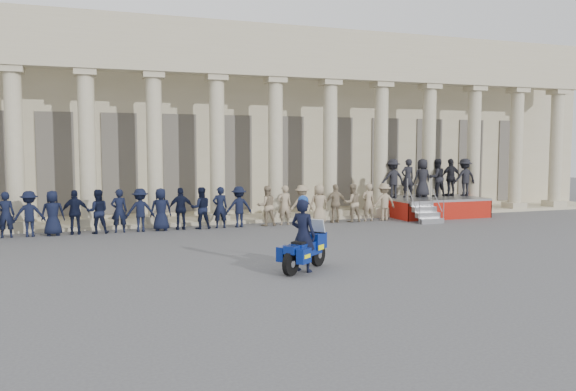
# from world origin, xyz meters

# --- Properties ---
(ground) EXTENTS (90.00, 90.00, 0.00)m
(ground) POSITION_xyz_m (0.00, 0.00, 0.00)
(ground) COLOR #47474A
(ground) RESTS_ON ground
(building) EXTENTS (40.00, 12.50, 9.00)m
(building) POSITION_xyz_m (-0.00, 14.74, 4.52)
(building) COLOR tan
(building) RESTS_ON ground
(officer_rank) EXTENTS (18.54, 0.63, 1.67)m
(officer_rank) POSITION_xyz_m (-2.78, 6.61, 0.84)
(officer_rank) COLOR black
(officer_rank) RESTS_ON ground
(reviewing_stand) EXTENTS (5.18, 4.21, 2.72)m
(reviewing_stand) POSITION_xyz_m (8.97, 7.52, 1.55)
(reviewing_stand) COLOR gray
(reviewing_stand) RESTS_ON ground
(motorcycle) EXTENTS (1.68, 1.48, 1.30)m
(motorcycle) POSITION_xyz_m (-1.07, -2.01, 0.56)
(motorcycle) COLOR black
(motorcycle) RESTS_ON ground
(rider) EXTENTS (0.79, 0.83, 2.00)m
(rider) POSITION_xyz_m (-1.15, -2.08, 0.98)
(rider) COLOR black
(rider) RESTS_ON ground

